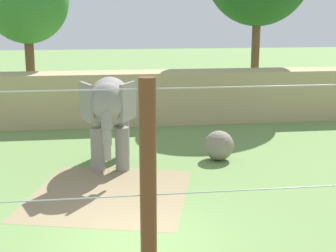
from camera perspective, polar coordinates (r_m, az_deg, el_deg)
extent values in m
plane|color=#6B8E4C|center=(11.29, -4.20, -13.26)|extent=(120.00, 120.00, 0.00)
cube|color=#937F5B|center=(14.01, -6.90, -7.91)|extent=(5.35, 5.54, 0.01)
cube|color=tan|center=(22.49, -6.26, 3.28)|extent=(36.00, 1.80, 2.39)
cylinder|color=gray|center=(15.80, -5.39, -2.68)|extent=(0.45, 0.45, 1.44)
cylinder|color=gray|center=(15.84, -8.26, -2.72)|extent=(0.45, 0.45, 1.44)
cylinder|color=gray|center=(17.22, -5.31, -1.35)|extent=(0.45, 0.45, 1.44)
cylinder|color=gray|center=(17.26, -7.94, -1.39)|extent=(0.45, 0.45, 1.44)
ellipsoid|color=gray|center=(16.22, -6.85, 2.84)|extent=(1.60, 2.76, 1.65)
ellipsoid|color=gray|center=(14.52, -7.16, 2.78)|extent=(1.19, 1.09, 1.19)
cube|color=gray|center=(14.60, -4.72, 2.89)|extent=(0.53, 0.86, 1.13)
cube|color=gray|center=(14.66, -9.56, 2.80)|extent=(0.43, 0.90, 1.13)
cylinder|color=gray|center=(14.17, -7.20, 0.77)|extent=(0.36, 0.52, 0.64)
cylinder|color=gray|center=(14.15, -7.17, -1.13)|extent=(0.29, 0.38, 0.60)
cylinder|color=gray|center=(14.18, -7.14, -2.87)|extent=(0.22, 0.22, 0.57)
cylinder|color=gray|center=(17.70, -6.64, 3.37)|extent=(0.12, 0.32, 0.82)
sphere|color=gray|center=(16.97, 6.01, -2.29)|extent=(1.04, 1.04, 1.04)
cylinder|color=brown|center=(7.45, -2.31, -10.19)|extent=(0.25, 0.25, 4.13)
cylinder|color=#B7B7BC|center=(7.33, -2.81, -8.14)|extent=(8.97, 0.02, 0.02)
cylinder|color=#B7B7BC|center=(6.91, -2.96, 4.39)|extent=(8.97, 0.02, 0.02)
cylinder|color=brown|center=(26.83, 10.19, 7.44)|extent=(0.44, 0.44, 4.89)
cylinder|color=brown|center=(24.84, -15.81, 5.64)|extent=(0.44, 0.44, 3.97)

